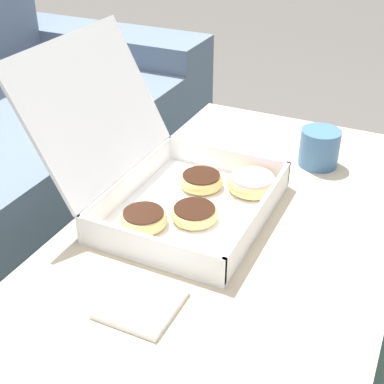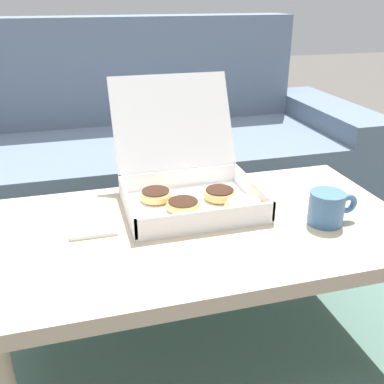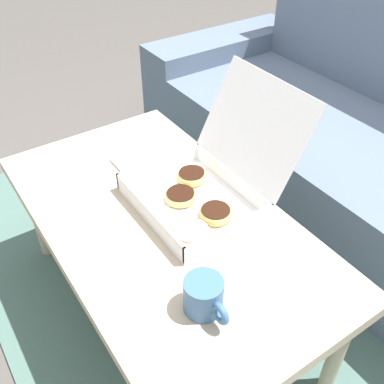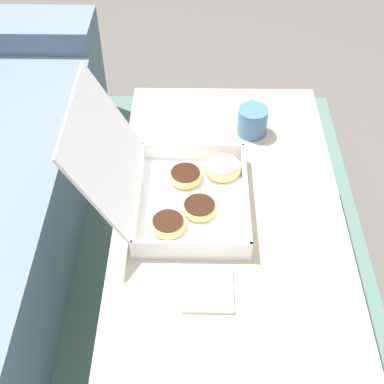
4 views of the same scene
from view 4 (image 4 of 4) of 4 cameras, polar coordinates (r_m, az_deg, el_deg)
The scene contains 6 objects.
ground_plane at distance 1.80m, azimuth -1.80°, elevation -10.96°, with size 12.00×12.00×0.00m, color #514C47.
area_rug at distance 1.84m, azimuth -11.37°, elevation -10.56°, with size 2.23×1.95×0.01m, color #4C6B60.
coffee_table at distance 1.49m, azimuth 3.89°, elevation -2.56°, with size 1.11×0.62×0.44m.
pastry_box at distance 1.43m, azimuth -1.71°, elevation 0.72°, with size 0.37×0.44×0.33m.
coffee_mug at distance 1.68m, azimuth 6.45°, elevation 7.60°, with size 0.14×0.09×0.09m.
napkin_stack at distance 1.28m, azimuth 1.70°, elevation -10.48°, with size 0.12×0.12×0.01m.
Camera 4 is at (-1.00, -0.07, 1.50)m, focal length 50.00 mm.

